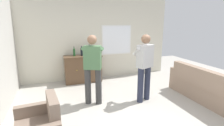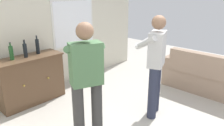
{
  "view_description": "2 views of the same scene",
  "coord_description": "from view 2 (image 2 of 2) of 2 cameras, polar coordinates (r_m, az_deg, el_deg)",
  "views": [
    {
      "loc": [
        -1.54,
        -3.3,
        1.97
      ],
      "look_at": [
        -0.21,
        0.58,
        1.0
      ],
      "focal_mm": 28.0,
      "sensor_mm": 36.0,
      "label": 1
    },
    {
      "loc": [
        -2.35,
        -1.39,
        2.03
      ],
      "look_at": [
        -0.14,
        0.68,
        1.02
      ],
      "focal_mm": 35.0,
      "sensor_mm": 36.0,
      "label": 2
    }
  ],
  "objects": [
    {
      "name": "wall_back_with_window",
      "position": [
        4.73,
        -16.68,
        10.02
      ],
      "size": [
        5.2,
        0.15,
        2.8
      ],
      "color": "beige",
      "rests_on": "ground"
    },
    {
      "name": "sideboard_cabinet",
      "position": [
        4.37,
        -20.5,
        -4.07
      ],
      "size": [
        1.22,
        0.49,
        0.89
      ],
      "color": "brown",
      "rests_on": "ground"
    },
    {
      "name": "bottle_wine_green",
      "position": [
        4.13,
        -24.82,
        2.46
      ],
      "size": [
        0.07,
        0.07,
        0.31
      ],
      "color": "#1E4C23",
      "rests_on": "sideboard_cabinet"
    },
    {
      "name": "bottle_liquor_amber",
      "position": [
        4.34,
        -18.89,
        4.17
      ],
      "size": [
        0.07,
        0.07,
        0.35
      ],
      "color": "black",
      "rests_on": "sideboard_cabinet"
    },
    {
      "name": "bottle_spirits_clear",
      "position": [
        4.18,
        -21.74,
        3.14
      ],
      "size": [
        0.07,
        0.07,
        0.32
      ],
      "color": "black",
      "rests_on": "sideboard_cabinet"
    },
    {
      "name": "person_standing_left",
      "position": [
        2.84,
        -6.71,
        -4.32
      ],
      "size": [
        0.51,
        0.52,
        1.68
      ],
      "color": "#383838",
      "rests_on": "ground"
    },
    {
      "name": "person_standing_right",
      "position": [
        3.57,
        11.28,
        0.26
      ],
      "size": [
        0.52,
        0.52,
        1.68
      ],
      "color": "#282D42",
      "rests_on": "ground"
    }
  ]
}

